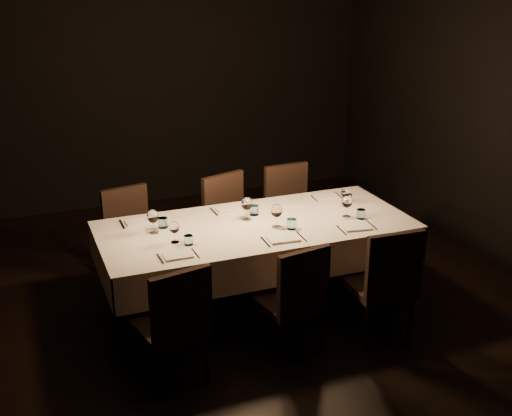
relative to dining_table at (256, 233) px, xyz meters
name	(u,v)px	position (x,y,z in m)	size (l,w,h in m)	color
room	(256,135)	(0.00, 0.00, 0.81)	(5.01, 6.01, 3.01)	black
dining_table	(256,233)	(0.00, 0.00, 0.00)	(2.52, 1.12, 0.76)	black
chair_near_left	(175,320)	(-0.89, -0.80, -0.19)	(0.51, 0.51, 0.90)	black
place_setting_near_left	(179,239)	(-0.70, -0.22, 0.14)	(0.30, 0.39, 0.17)	silver
chair_near_center	(295,295)	(0.00, -0.76, -0.20)	(0.49, 0.49, 0.88)	black
place_setting_near_center	(282,222)	(0.13, -0.22, 0.15)	(0.35, 0.41, 0.19)	silver
chair_near_right	(385,280)	(0.71, -0.83, -0.17)	(0.47, 0.47, 0.93)	black
place_setting_near_right	(353,212)	(0.77, -0.22, 0.15)	(0.34, 0.40, 0.18)	silver
chair_far_left	(131,232)	(-0.87, 0.85, -0.19)	(0.50, 0.50, 0.89)	black
place_setting_far_left	(151,220)	(-0.81, 0.22, 0.15)	(0.34, 0.41, 0.19)	silver
chair_far_center	(231,220)	(0.04, 0.74, -0.17)	(0.57, 0.57, 0.94)	black
place_setting_far_center	(243,207)	(-0.03, 0.22, 0.15)	(0.34, 0.41, 0.19)	silver
chair_far_right	(291,209)	(0.68, 0.81, -0.17)	(0.47, 0.47, 0.94)	black
place_setting_far_right	(340,195)	(0.88, 0.22, 0.14)	(0.30, 0.39, 0.16)	silver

